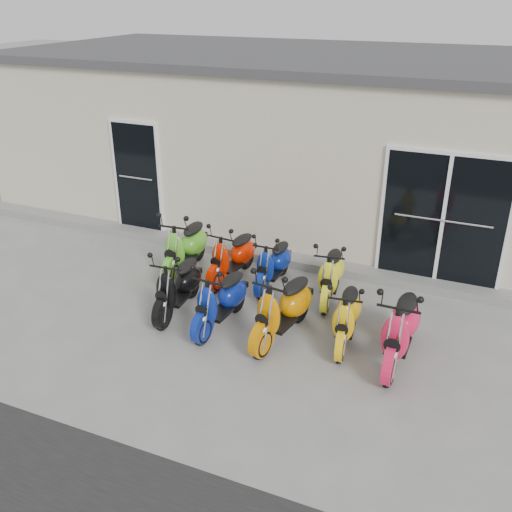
% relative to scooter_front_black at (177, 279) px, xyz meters
% --- Properties ---
extents(ground, '(80.00, 80.00, 0.00)m').
position_rel_scooter_front_black_xyz_m(ground, '(0.92, 0.27, -0.57)').
color(ground, gray).
rests_on(ground, ground).
extents(building, '(14.00, 6.00, 3.20)m').
position_rel_scooter_front_black_xyz_m(building, '(0.92, 5.47, 1.03)').
color(building, beige).
rests_on(building, ground).
extents(roof_cap, '(14.20, 6.20, 0.16)m').
position_rel_scooter_front_black_xyz_m(roof_cap, '(0.92, 5.47, 2.71)').
color(roof_cap, '#3F3F42').
rests_on(roof_cap, building).
extents(front_step, '(14.00, 0.40, 0.15)m').
position_rel_scooter_front_black_xyz_m(front_step, '(0.92, 2.29, -0.50)').
color(front_step, gray).
rests_on(front_step, ground).
extents(door_left, '(1.07, 0.08, 2.22)m').
position_rel_scooter_front_black_xyz_m(door_left, '(-2.28, 2.44, 0.69)').
color(door_left, black).
rests_on(door_left, front_step).
extents(door_right, '(2.02, 0.08, 2.22)m').
position_rel_scooter_front_black_xyz_m(door_right, '(3.52, 2.44, 0.69)').
color(door_right, black).
rests_on(door_right, front_step).
extents(scooter_front_black, '(0.67, 1.59, 1.15)m').
position_rel_scooter_front_black_xyz_m(scooter_front_black, '(0.00, 0.00, 0.00)').
color(scooter_front_black, black).
rests_on(scooter_front_black, ground).
extents(scooter_front_blue, '(0.67, 1.57, 1.13)m').
position_rel_scooter_front_black_xyz_m(scooter_front_blue, '(0.79, -0.12, -0.01)').
color(scooter_front_blue, navy).
rests_on(scooter_front_blue, ground).
extents(scooter_front_orange_a, '(0.86, 1.74, 1.23)m').
position_rel_scooter_front_black_xyz_m(scooter_front_orange_a, '(1.73, -0.06, 0.04)').
color(scooter_front_orange_a, '#D67B00').
rests_on(scooter_front_orange_a, ground).
extents(scooter_front_orange_b, '(0.70, 1.50, 1.07)m').
position_rel_scooter_front_black_xyz_m(scooter_front_orange_b, '(2.58, 0.19, -0.04)').
color(scooter_front_orange_b, yellow).
rests_on(scooter_front_orange_b, ground).
extents(scooter_front_red, '(0.64, 1.70, 1.25)m').
position_rel_scooter_front_black_xyz_m(scooter_front_red, '(3.35, 0.03, 0.05)').
color(scooter_front_red, '#E41848').
rests_on(scooter_front_red, ground).
extents(scooter_back_green, '(0.77, 1.75, 1.26)m').
position_rel_scooter_front_black_xyz_m(scooter_back_green, '(-0.56, 1.22, 0.06)').
color(scooter_back_green, '#5ABF27').
rests_on(scooter_back_green, ground).
extents(scooter_back_red, '(0.71, 1.57, 1.12)m').
position_rel_scooter_front_black_xyz_m(scooter_back_red, '(0.30, 1.31, -0.01)').
color(scooter_back_red, red).
rests_on(scooter_back_red, ground).
extents(scooter_back_blue, '(0.54, 1.43, 1.05)m').
position_rel_scooter_front_black_xyz_m(scooter_back_blue, '(1.03, 1.36, -0.05)').
color(scooter_back_blue, navy).
rests_on(scooter_back_blue, ground).
extents(scooter_back_yellow, '(0.74, 1.55, 1.10)m').
position_rel_scooter_front_black_xyz_m(scooter_back_yellow, '(2.02, 1.33, -0.02)').
color(scooter_back_yellow, yellow).
rests_on(scooter_back_yellow, ground).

